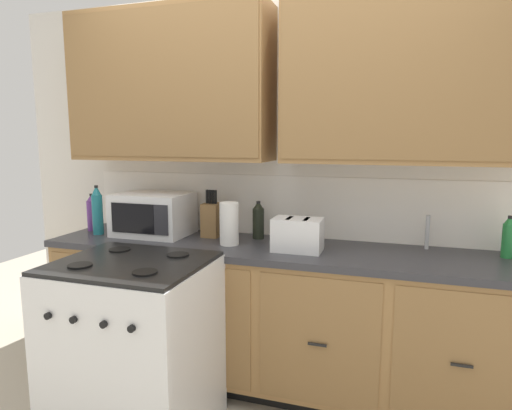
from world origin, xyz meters
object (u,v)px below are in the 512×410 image
stove_range (135,348)px  bottle_dark (258,220)px  paper_towel_roll (229,224)px  bottle_teal (97,210)px  toaster (298,235)px  knife_block (212,219)px  bottle_violet (92,213)px  microwave (153,214)px  bottle_green (508,237)px

stove_range → bottle_dark: size_ratio=3.88×
paper_towel_roll → bottle_teal: 0.95m
toaster → knife_block: bearing=162.2°
knife_block → bottle_teal: size_ratio=0.93×
bottle_dark → bottle_teal: bearing=-168.9°
bottle_violet → microwave: bearing=1.6°
knife_block → bottle_green: 1.74m
bottle_dark → bottle_teal: size_ratio=0.74×
microwave → toaster: microwave is taller
bottle_green → paper_towel_roll: bearing=-173.0°
microwave → bottle_dark: bearing=8.6°
microwave → bottle_dark: size_ratio=1.96×
knife_block → paper_towel_roll: knife_block is taller
stove_range → toaster: size_ratio=3.39×
toaster → bottle_dark: (-0.31, 0.23, 0.02)m
microwave → knife_block: (0.40, 0.07, -0.02)m
paper_towel_roll → bottle_green: 1.56m
stove_range → bottle_teal: bottle_teal is taller
stove_range → bottle_violet: 1.17m
toaster → bottle_violet: bearing=175.7°
bottle_green → bottle_teal: (-2.50, -0.18, 0.05)m
stove_range → bottle_dark: 1.06m
paper_towel_roll → bottle_dark: 0.24m
knife_block → paper_towel_roll: 0.26m
toaster → bottle_teal: size_ratio=0.84×
bottle_green → bottle_violet: 2.61m
bottle_teal → toaster: bearing=-0.9°
microwave → toaster: bearing=-7.1°
stove_range → knife_block: 0.95m
stove_range → knife_block: (0.11, 0.76, 0.56)m
microwave → stove_range: bearing=-67.7°
stove_range → bottle_green: 2.08m
bottle_teal → paper_towel_roll: bearing=-0.2°
bottle_dark → microwave: bearing=-171.4°
bottle_green → bottle_teal: bottle_teal is taller
bottle_dark → bottle_violet: bottle_violet is taller
paper_towel_roll → bottle_violet: same height
paper_towel_roll → bottle_dark: bearing=61.2°
toaster → bottle_violet: bottle_violet is taller
toaster → paper_towel_roll: (-0.43, 0.02, 0.03)m
stove_range → toaster: (0.73, 0.57, 0.54)m
bottle_violet → stove_range: bearing=-41.7°
microwave → toaster: 1.03m
microwave → bottle_dark: microwave is taller
microwave → paper_towel_roll: 0.60m
knife_block → bottle_green: (1.74, 0.01, -0.00)m
microwave → paper_towel_roll: (0.59, -0.11, -0.01)m
stove_range → bottle_teal: (-0.65, 0.59, 0.60)m
knife_block → microwave: bearing=-169.6°
microwave → toaster: size_ratio=1.71×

